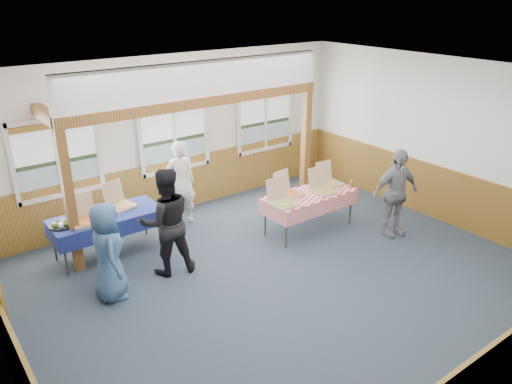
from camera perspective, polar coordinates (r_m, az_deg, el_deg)
floor at (r=8.16m, az=3.05°, el=-9.98°), size 8.00×8.00×0.00m
ceiling at (r=6.99m, az=3.59°, el=12.76°), size 8.00×8.00×0.00m
wall_back at (r=10.21m, az=-9.43°, el=6.38°), size 8.00×0.00×8.00m
wall_right at (r=10.33m, az=20.70°, el=5.41°), size 0.00×8.00×8.00m
wainscot_back at (r=10.52m, az=-9.01°, el=0.85°), size 7.98×0.05×1.10m
wainscot_front at (r=6.13m, az=25.53°, el=-18.72°), size 7.98×0.05×1.10m
wainscot_left at (r=6.52m, az=-26.17°, el=-16.11°), size 0.05×6.98×1.10m
wainscot_right at (r=10.64m, az=19.86°, el=-0.01°), size 0.05×6.98×1.10m
window_left at (r=9.38m, az=-21.86°, el=4.11°), size 1.56×0.10×1.46m
window_mid at (r=10.16m, az=-9.34°, el=6.75°), size 1.56×0.10×1.46m
window_right at (r=11.35m, az=1.06°, el=8.70°), size 1.56×0.10×1.46m
post_left at (r=8.43m, az=-20.50°, el=-1.16°), size 0.15×0.15×2.40m
post_right at (r=10.75m, az=5.68°, el=5.15°), size 0.15×0.15×2.40m
cross_beam at (r=8.98m, az=-6.15°, el=10.21°), size 5.15×0.18×0.18m
table_left at (r=8.94m, az=-16.76°, el=-2.82°), size 1.98×1.22×0.76m
table_right at (r=9.48m, az=6.15°, el=-0.50°), size 1.98×1.39×0.76m
pizza_box_a at (r=8.69m, az=-19.01°, el=-2.95°), size 0.47×0.54×0.44m
pizza_box_b at (r=9.14m, az=-15.23°, el=-1.25°), size 0.49×0.56×0.43m
pizza_box_c at (r=8.90m, az=3.04°, el=-1.08°), size 0.41×0.50×0.44m
pizza_box_d at (r=9.34m, az=3.78°, el=0.05°), size 0.44×0.52×0.42m
pizza_box_e at (r=9.54m, az=7.62°, el=0.39°), size 0.44×0.52×0.43m
pizza_box_f at (r=9.95m, az=8.41°, el=1.27°), size 0.40×0.48×0.41m
veggie_tray at (r=8.72m, az=-21.41°, el=-3.47°), size 0.39×0.39×0.09m
drink_glass at (r=9.83m, az=10.83°, el=0.91°), size 0.07×0.07×0.15m
woman_white at (r=9.76m, az=-8.68°, el=1.00°), size 0.66×0.48×1.70m
woman_black at (r=8.08m, az=-10.24°, el=-3.38°), size 1.01×0.86×1.80m
man_blue at (r=7.68m, az=-16.59°, el=-6.57°), size 0.62×0.83×1.54m
person_grey at (r=9.55m, az=15.62°, el=-0.11°), size 1.05×0.62×1.69m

